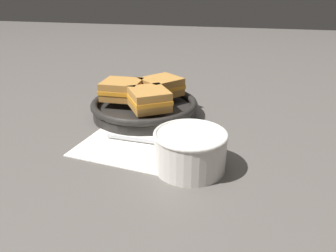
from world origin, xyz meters
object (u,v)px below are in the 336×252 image
(sandwich_near_right, at_px, (149,99))
(sandwich_far_left, at_px, (161,87))
(soup_bowl, at_px, (190,148))
(sandwich_near_left, at_px, (122,90))
(skillet, at_px, (144,107))
(spoon, at_px, (161,143))

(sandwich_near_right, distance_m, sandwich_far_left, 0.10)
(soup_bowl, distance_m, sandwich_near_left, 0.32)
(skillet, relative_size, sandwich_far_left, 2.81)
(sandwich_near_left, bearing_deg, sandwich_far_left, 27.96)
(soup_bowl, height_order, sandwich_far_left, sandwich_far_left)
(sandwich_near_right, relative_size, sandwich_far_left, 0.99)
(spoon, bearing_deg, sandwich_near_left, 134.85)
(sandwich_near_right, bearing_deg, sandwich_far_left, 87.96)
(soup_bowl, height_order, sandwich_near_left, sandwich_near_left)
(soup_bowl, relative_size, sandwich_far_left, 1.03)
(sandwich_near_left, bearing_deg, skillet, -0.18)
(soup_bowl, height_order, sandwich_near_right, sandwich_near_right)
(sandwich_far_left, bearing_deg, skillet, -123.79)
(spoon, relative_size, sandwich_near_right, 1.36)
(skillet, bearing_deg, sandwich_far_left, 56.21)
(sandwich_near_right, bearing_deg, soup_bowl, -54.57)
(soup_bowl, bearing_deg, spoon, 134.88)
(sandwich_near_right, height_order, sandwich_far_left, same)
(soup_bowl, distance_m, skillet, 0.28)
(soup_bowl, relative_size, spoon, 0.77)
(skillet, height_order, sandwich_near_right, sandwich_near_right)
(sandwich_far_left, bearing_deg, sandwich_near_left, -152.04)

